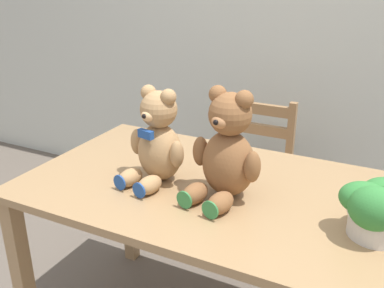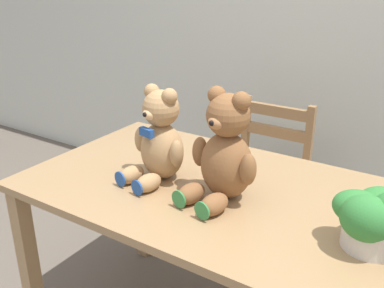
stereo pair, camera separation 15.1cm
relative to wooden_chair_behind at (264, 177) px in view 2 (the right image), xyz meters
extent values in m
cube|color=silver|center=(0.15, 0.50, 0.86)|extent=(8.00, 0.04, 2.60)
cube|color=#9E7A51|center=(0.15, -0.81, 0.32)|extent=(1.43, 0.83, 0.03)
cube|color=#9E7A51|center=(-0.52, -1.18, -0.07)|extent=(0.06, 0.06, 0.75)
cube|color=#9E7A51|center=(-0.52, -0.44, -0.07)|extent=(0.06, 0.06, 0.75)
cube|color=#997047|center=(0.00, -0.05, -0.01)|extent=(0.42, 0.39, 0.03)
cube|color=#997047|center=(0.19, -0.22, -0.23)|extent=(0.04, 0.04, 0.42)
cube|color=#997047|center=(-0.19, -0.22, -0.23)|extent=(0.04, 0.04, 0.42)
cube|color=#997047|center=(0.19, 0.13, -0.01)|extent=(0.04, 0.04, 0.85)
cube|color=#997047|center=(-0.19, 0.13, -0.01)|extent=(0.04, 0.04, 0.85)
cube|color=#997047|center=(0.00, 0.13, 0.35)|extent=(0.34, 0.03, 0.06)
cube|color=#997047|center=(0.00, 0.13, 0.23)|extent=(0.34, 0.03, 0.06)
ellipsoid|color=tan|center=(-0.07, -0.85, 0.44)|extent=(0.20, 0.18, 0.22)
sphere|color=tan|center=(-0.07, -0.85, 0.61)|extent=(0.14, 0.14, 0.14)
sphere|color=tan|center=(-0.02, -0.85, 0.66)|extent=(0.06, 0.06, 0.06)
sphere|color=tan|center=(-0.12, -0.84, 0.66)|extent=(0.06, 0.06, 0.06)
ellipsoid|color=#E5B279|center=(-0.08, -0.89, 0.60)|extent=(0.07, 0.06, 0.04)
sphere|color=black|center=(-0.09, -0.92, 0.60)|extent=(0.02, 0.02, 0.02)
ellipsoid|color=tan|center=(0.02, -0.88, 0.47)|extent=(0.06, 0.06, 0.10)
ellipsoid|color=tan|center=(-0.17, -0.84, 0.47)|extent=(0.06, 0.06, 0.10)
ellipsoid|color=tan|center=(-0.05, -0.96, 0.37)|extent=(0.08, 0.12, 0.06)
cylinder|color=#1E4793|center=(-0.06, -1.02, 0.37)|extent=(0.06, 0.02, 0.06)
ellipsoid|color=tan|center=(-0.14, -0.95, 0.37)|extent=(0.08, 0.12, 0.06)
cylinder|color=#1E4793|center=(-0.15, -1.00, 0.37)|extent=(0.06, 0.02, 0.06)
cube|color=#1E4793|center=(-0.08, -0.91, 0.53)|extent=(0.06, 0.03, 0.03)
ellipsoid|color=brown|center=(0.20, -0.85, 0.45)|extent=(0.22, 0.20, 0.23)
sphere|color=brown|center=(0.20, -0.85, 0.63)|extent=(0.15, 0.15, 0.15)
sphere|color=brown|center=(0.25, -0.86, 0.69)|extent=(0.06, 0.06, 0.06)
sphere|color=brown|center=(0.15, -0.83, 0.69)|extent=(0.06, 0.06, 0.06)
ellipsoid|color=#B2794C|center=(0.19, -0.90, 0.62)|extent=(0.07, 0.07, 0.05)
sphere|color=black|center=(0.19, -0.92, 0.62)|extent=(0.02, 0.02, 0.02)
ellipsoid|color=brown|center=(0.30, -0.89, 0.48)|extent=(0.06, 0.06, 0.11)
ellipsoid|color=brown|center=(0.10, -0.84, 0.48)|extent=(0.06, 0.06, 0.11)
ellipsoid|color=brown|center=(0.23, -0.97, 0.37)|extent=(0.09, 0.13, 0.07)
cylinder|color=#337F42|center=(0.22, -1.03, 0.37)|extent=(0.06, 0.02, 0.06)
ellipsoid|color=brown|center=(0.13, -0.95, 0.37)|extent=(0.09, 0.13, 0.07)
cylinder|color=#337F42|center=(0.12, -1.01, 0.37)|extent=(0.06, 0.02, 0.06)
cylinder|color=beige|center=(0.69, -0.89, 0.38)|extent=(0.16, 0.16, 0.09)
cylinder|color=beige|center=(0.69, -0.89, 0.41)|extent=(0.17, 0.17, 0.02)
ellipsoid|color=#337F38|center=(0.70, -0.85, 0.45)|extent=(0.14, 0.14, 0.09)
ellipsoid|color=#337F38|center=(0.65, -0.89, 0.45)|extent=(0.15, 0.12, 0.10)
ellipsoid|color=#337F38|center=(0.68, -0.93, 0.45)|extent=(0.15, 0.12, 0.13)
camera|label=1|loc=(0.69, -2.10, 1.06)|focal=40.00mm
camera|label=2|loc=(0.82, -2.02, 1.06)|focal=40.00mm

